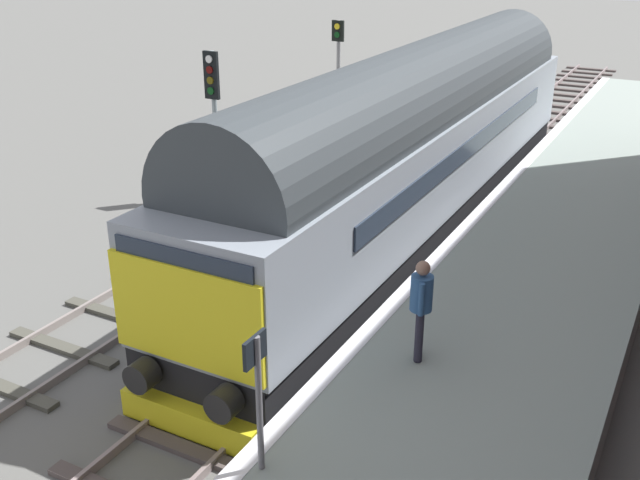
# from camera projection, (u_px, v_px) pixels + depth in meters

# --- Properties ---
(ground_plane) EXTENTS (140.00, 140.00, 0.00)m
(ground_plane) POSITION_uv_depth(u_px,v_px,m) (340.00, 299.00, 15.41)
(ground_plane) COLOR #595955
(ground_plane) RESTS_ON ground
(track_main) EXTENTS (2.50, 60.00, 0.15)m
(track_main) POSITION_uv_depth(u_px,v_px,m) (340.00, 297.00, 15.39)
(track_main) COLOR gray
(track_main) RESTS_ON ground
(track_adjacent_west) EXTENTS (2.50, 60.00, 0.15)m
(track_adjacent_west) POSITION_uv_depth(u_px,v_px,m) (201.00, 262.00, 16.95)
(track_adjacent_west) COLOR slate
(track_adjacent_west) RESTS_ON ground
(station_platform) EXTENTS (4.00, 44.00, 1.01)m
(station_platform) POSITION_uv_depth(u_px,v_px,m) (515.00, 318.00, 13.65)
(station_platform) COLOR gray
(station_platform) RESTS_ON ground
(diesel_locomotive) EXTENTS (2.74, 18.25, 4.68)m
(diesel_locomotive) POSITION_uv_depth(u_px,v_px,m) (416.00, 138.00, 17.62)
(diesel_locomotive) COLOR black
(diesel_locomotive) RESTS_ON ground
(signal_post_near) EXTENTS (0.44, 0.22, 4.08)m
(signal_post_near) POSITION_uv_depth(u_px,v_px,m) (214.00, 104.00, 20.13)
(signal_post_near) COLOR gray
(signal_post_near) RESTS_ON ground
(signal_post_mid) EXTENTS (0.44, 0.22, 4.09)m
(signal_post_mid) POSITION_uv_depth(u_px,v_px,m) (338.00, 65.00, 26.21)
(signal_post_mid) COLOR gray
(signal_post_mid) RESTS_ON ground
(platform_number_sign) EXTENTS (0.10, 0.44, 1.87)m
(platform_number_sign) POSITION_uv_depth(u_px,v_px,m) (257.00, 383.00, 8.68)
(platform_number_sign) COLOR slate
(platform_number_sign) RESTS_ON station_platform
(waiting_passenger) EXTENTS (0.44, 0.48, 1.64)m
(waiting_passenger) POSITION_uv_depth(u_px,v_px,m) (421.00, 301.00, 11.09)
(waiting_passenger) COLOR #272633
(waiting_passenger) RESTS_ON station_platform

